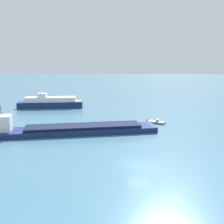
# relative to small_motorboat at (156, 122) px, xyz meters

# --- Properties ---
(ground_plane) EXTENTS (400.00, 400.00, 0.00)m
(ground_plane) POSITION_rel_small_motorboat_xyz_m (-4.96, -23.51, -0.23)
(ground_plane) COLOR teal
(small_motorboat) EXTENTS (4.11, 3.26, 0.89)m
(small_motorboat) POSITION_rel_small_motorboat_xyz_m (0.00, 0.00, 0.00)
(small_motorboat) COLOR slate
(small_motorboat) RESTS_ON ground
(cargo_barge) EXTENTS (30.51, 11.40, 5.59)m
(cargo_barge) POSITION_rel_small_motorboat_xyz_m (-16.73, -8.80, 0.63)
(cargo_barge) COLOR navy
(cargo_barge) RESTS_ON ground
(white_riverboat) EXTENTS (18.11, 6.36, 5.44)m
(white_riverboat) POSITION_rel_small_motorboat_xyz_m (-27.47, 17.47, 1.16)
(white_riverboat) COLOR navy
(white_riverboat) RESTS_ON ground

